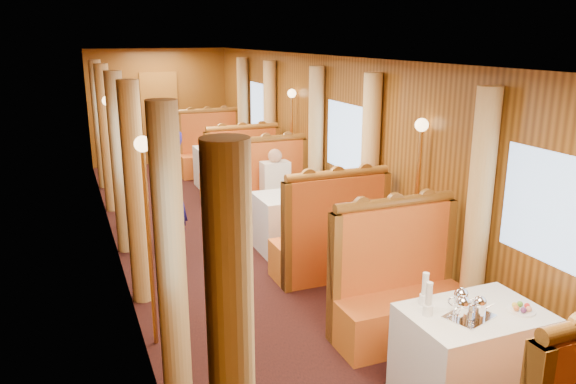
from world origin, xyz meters
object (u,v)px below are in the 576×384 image
teapot_right (479,310)px  table_far (225,167)px  banquette_mid_aft (270,198)px  passenger (276,181)px  table_near (471,355)px  banquette_near_aft (399,295)px  rose_vase_far (224,137)px  banquette_far_fwd (241,176)px  fruit_plate (521,309)px  steward (170,194)px  banquette_mid_fwd (330,243)px  banquette_far_aft (211,154)px  rose_vase_mid (297,182)px  teapot_back (461,303)px  table_mid (296,221)px  tea_tray (469,317)px  teapot_left (462,311)px

teapot_right → table_far: bearing=105.0°
banquette_mid_aft → passenger: size_ratio=1.76×
table_near → banquette_near_aft: 1.02m
banquette_mid_aft → rose_vase_far: banquette_mid_aft is taller
banquette_near_aft → rose_vase_far: size_ratio=3.72×
banquette_far_fwd → fruit_plate: (0.32, -6.11, 0.35)m
banquette_far_fwd → teapot_right: size_ratio=8.27×
rose_vase_far → steward: size_ratio=0.22×
passenger → fruit_plate: bearing=-85.8°
banquette_mid_fwd → banquette_far_aft: size_ratio=1.00×
banquette_near_aft → rose_vase_mid: banquette_near_aft is taller
table_near → fruit_plate: size_ratio=5.10×
banquette_mid_fwd → banquette_far_fwd: size_ratio=1.00×
teapot_back → fruit_plate: (0.43, -0.17, -0.05)m
table_far → table_mid: bearing=-90.0°
table_far → passenger: (-0.00, -2.74, 0.37)m
tea_tray → rose_vase_mid: bearing=88.3°
teapot_right → rose_vase_far: (0.06, 7.11, 0.11)m
banquette_mid_aft → teapot_back: (-0.11, -4.47, 0.40)m
banquette_far_aft → teapot_left: bearing=-91.3°
table_far → teapot_left: teapot_left is taller
tea_tray → fruit_plate: (0.43, -0.07, 0.01)m
teapot_back → table_near: bearing=0.5°
banquette_mid_aft → fruit_plate: (0.32, -4.64, 0.35)m
tea_tray → passenger: size_ratio=0.45×
teapot_left → passenger: size_ratio=0.23×
table_mid → banquette_far_fwd: bearing=90.0°
banquette_far_fwd → table_near: bearing=-90.0°
banquette_mid_aft → banquette_far_aft: same height
banquette_mid_fwd → rose_vase_mid: 1.11m
teapot_back → tea_tray: bearing=-66.6°
teapot_right → fruit_plate: size_ratio=0.79×
banquette_mid_aft → fruit_plate: size_ratio=6.51×
banquette_mid_fwd → rose_vase_far: bearing=89.9°
banquette_far_aft → teapot_right: (-0.05, -8.11, 0.39)m
banquette_mid_aft → steward: bearing=-157.7°
banquette_far_fwd → teapot_back: bearing=-91.1°
table_mid → teapot_back: 3.49m
table_mid → table_far: 3.50m
table_mid → banquette_far_fwd: (0.00, 2.49, 0.05)m
table_far → rose_vase_mid: size_ratio=2.92×
table_near → banquette_mid_fwd: 2.49m
rose_vase_mid → banquette_mid_fwd: bearing=-90.0°
table_near → teapot_right: size_ratio=6.48×
table_near → banquette_mid_aft: banquette_mid_aft is taller
teapot_back → steward: size_ratio=0.11×
tea_tray → teapot_right: (0.06, -0.03, 0.06)m
tea_tray → banquette_near_aft: bearing=84.2°
rose_vase_mid → banquette_mid_aft: bearing=90.0°
table_far → teapot_right: size_ratio=6.48×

